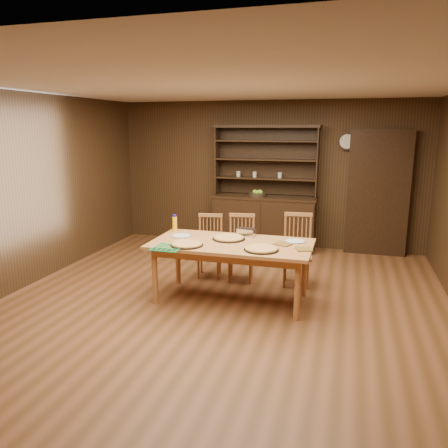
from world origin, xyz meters
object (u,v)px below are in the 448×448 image
(juice_bottle, at_px, (175,223))
(dining_table, at_px, (231,248))
(china_hutch, at_px, (264,215))
(chair_left, at_px, (210,244))
(chair_center, at_px, (241,245))
(chair_right, at_px, (297,247))

(juice_bottle, bearing_deg, dining_table, -21.94)
(china_hutch, xyz_separation_m, juice_bottle, (-0.82, -2.18, 0.26))
(chair_left, bearing_deg, chair_center, -13.14)
(dining_table, xyz_separation_m, juice_bottle, (-0.90, 0.36, 0.18))
(dining_table, distance_m, chair_left, 1.02)
(china_hutch, distance_m, chair_right, 1.87)
(chair_left, distance_m, chair_center, 0.48)
(china_hutch, relative_size, juice_bottle, 9.48)
(chair_center, xyz_separation_m, juice_bottle, (-0.83, -0.44, 0.36))
(china_hutch, relative_size, chair_left, 2.40)
(chair_right, xyz_separation_m, juice_bottle, (-1.61, -0.49, 0.34))
(china_hutch, xyz_separation_m, dining_table, (0.08, -2.54, 0.08))
(chair_center, relative_size, juice_bottle, 4.09)
(chair_left, distance_m, juice_bottle, 0.70)
(chair_right, bearing_deg, china_hutch, 109.90)
(chair_center, distance_m, juice_bottle, 1.00)
(chair_right, bearing_deg, juice_bottle, -168.41)
(chair_right, height_order, juice_bottle, chair_right)
(china_hutch, bearing_deg, juice_bottle, -110.55)
(dining_table, xyz_separation_m, chair_right, (0.71, 0.85, -0.15))
(chair_center, bearing_deg, chair_right, -5.52)
(chair_left, relative_size, juice_bottle, 3.95)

